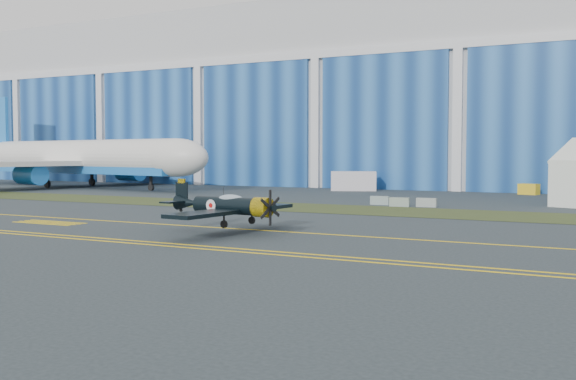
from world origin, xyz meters
The scene contains 14 objects.
ground centered at (0.00, 0.00, 0.00)m, with size 260.00×260.00×0.00m, color #2F383C.
grass_median centered at (0.00, 14.00, 0.02)m, with size 260.00×10.00×0.02m, color #475128.
hangar centered at (0.00, 71.79, 14.96)m, with size 220.00×45.70×30.00m.
taxiway_centreline centered at (0.00, -5.00, 0.01)m, with size 200.00×0.20×0.02m, color yellow.
edge_line_near centered at (0.00, -14.50, 0.01)m, with size 80.00×0.20×0.02m, color yellow.
edge_line_far centered at (0.00, -13.50, 0.01)m, with size 80.00×0.20×0.02m, color yellow.
hold_short_ladder centered at (-18.00, -8.10, 0.01)m, with size 6.00×2.40×0.02m, color yellow, non-canonical shape.
warbird centered at (-2.01, -7.55, 1.89)m, with size 10.60×12.37×3.40m.
jetliner centered at (-55.73, 33.51, 10.57)m, with size 68.89×61.48×21.14m.
shipping_container centered at (-13.60, 44.20, 1.39)m, with size 6.40×2.56×2.77m, color silver.
tug centered at (10.08, 46.25, 0.71)m, with size 2.42×1.51×1.41m, color yellow.
barrier_a centered at (-1.28, 20.96, 0.45)m, with size 2.00×0.60×0.90m, color #879E9A.
barrier_b centered at (1.25, 19.70, 0.45)m, with size 2.00×0.60×0.90m, color gray.
barrier_c centered at (3.86, 20.33, 0.45)m, with size 2.00×0.60×0.90m, color #94A099.
Camera 1 is at (22.54, -45.82, 5.44)m, focal length 42.00 mm.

